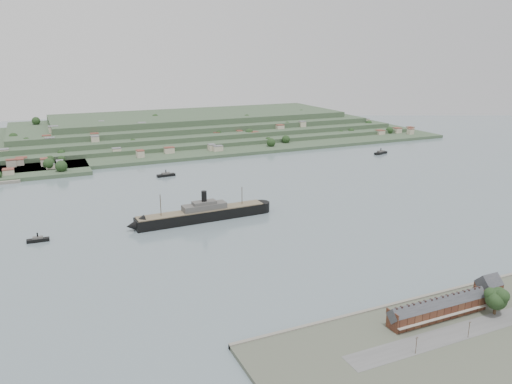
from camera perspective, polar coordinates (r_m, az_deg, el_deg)
name	(u,v)px	position (r m, az deg, el deg)	size (l,w,h in m)	color
ground	(291,217)	(393.20, 3.98, -2.82)	(1400.00, 1400.00, 0.00)	slate
near_shore	(483,334)	(258.74, 24.55, -14.55)	(220.00, 80.00, 2.60)	#4C5142
terrace_row	(438,309)	(260.17, 20.08, -12.40)	(55.60, 9.80, 11.07)	#4A251A
gabled_building	(488,288)	(287.49, 25.02, -9.88)	(10.40, 10.18, 14.09)	#4A251A
far_peninsula	(183,130)	(757.86, -8.33, 7.08)	(760.00, 309.00, 30.00)	#354C32
steamship	(198,215)	(383.36, -6.59, -2.58)	(115.46, 16.94, 27.69)	black
tugboat	(38,240)	(372.37, -23.65, -5.01)	(14.67, 4.53, 6.53)	black
ferry_west	(166,175)	(524.70, -10.25, 1.95)	(19.14, 6.37, 7.07)	black
ferry_east	(381,153)	(648.70, 14.06, 4.39)	(21.12, 11.23, 7.63)	black
fig_tree	(498,298)	(272.26, 25.89, -10.87)	(12.74, 11.04, 14.22)	#3D2D1C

